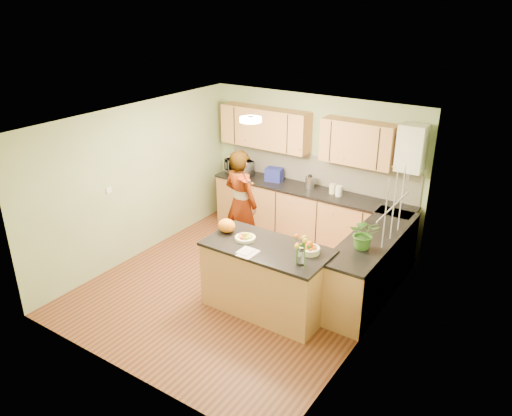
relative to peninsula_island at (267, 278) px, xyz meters
The scene contains 28 objects.
floor 0.85m from the peninsula_island, 157.03° to the left, with size 4.50×4.50×0.00m, color #522817.
ceiling 2.13m from the peninsula_island, 157.03° to the left, with size 4.00×4.50×0.02m, color white.
wall_back 2.71m from the peninsula_island, 104.30° to the left, with size 4.00×0.02×2.50m, color gray.
wall_front 2.22m from the peninsula_island, 108.02° to the right, with size 4.00×0.02×2.50m, color gray.
wall_left 2.77m from the peninsula_island, behind, with size 0.02×4.50×2.50m, color gray.
wall_right 1.58m from the peninsula_island, 11.36° to the left, with size 0.02×4.50×2.50m, color gray.
back_counter 2.29m from the peninsula_island, 103.73° to the left, with size 3.64×0.62×0.94m.
right_counter 1.54m from the peninsula_island, 46.74° to the left, with size 0.62×2.24×0.94m.
splashback 2.66m from the peninsula_island, 102.22° to the left, with size 3.60×0.02×0.52m, color white.
upper_cabinets 2.84m from the peninsula_island, 109.19° to the left, with size 3.20×0.34×0.70m.
boiler 2.95m from the peninsula_island, 65.90° to the left, with size 0.40×0.30×0.86m.
window_right 1.93m from the peninsula_island, 32.89° to the left, with size 0.01×1.30×1.05m.
light_switch 2.77m from the peninsula_island, behind, with size 0.02×0.09×0.09m, color white.
ceiling_lamp 2.16m from the peninsula_island, 138.32° to the left, with size 0.30×0.30×0.07m.
peninsula_island is the anchor object (origin of this frame).
fruit_dish 0.63m from the peninsula_island, behind, with size 0.28×0.28×0.10m.
orange_bowl 0.79m from the peninsula_island, 15.26° to the left, with size 0.26×0.26×0.15m.
flower_vase 0.99m from the peninsula_island, 16.70° to the right, with size 0.24×0.24×0.43m.
orange_bag 0.91m from the peninsula_island, behind, with size 0.26×0.22×0.19m, color orange.
papers 0.58m from the peninsula_island, 108.43° to the right, with size 0.21×0.28×0.01m, color white.
violinist 1.75m from the peninsula_island, 137.00° to the left, with size 0.65×0.43×1.79m, color tan.
violin 1.69m from the peninsula_island, 138.00° to the left, with size 0.56×0.22×0.11m, color #4D0F04, non-canonical shape.
microwave 3.04m from the peninsula_island, 132.48° to the left, with size 0.50×0.34×0.28m, color white.
blue_box 2.65m from the peninsula_island, 119.62° to the left, with size 0.29×0.22×0.23m, color navy.
kettle 2.40m from the peninsula_island, 104.07° to the left, with size 0.16×0.16×0.30m.
jar_cream 2.33m from the peninsula_island, 93.50° to the left, with size 0.11×0.11×0.17m, color #F2EAC2.
jar_white 2.28m from the peninsula_island, 90.05° to the left, with size 0.11×0.11×0.18m, color white.
potted_plant 1.43m from the peninsula_island, 33.27° to the left, with size 0.39×0.34×0.43m, color #3A7326.
Camera 1 is at (3.75, -5.21, 4.02)m, focal length 35.00 mm.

